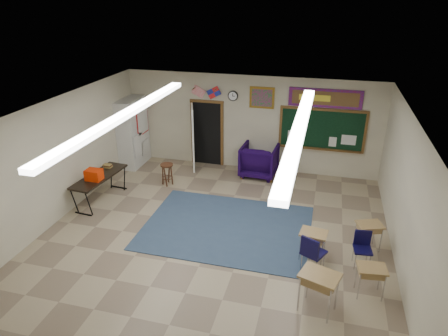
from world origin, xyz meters
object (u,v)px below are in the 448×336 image
(student_desk_front_right, at_px, (368,235))
(wooden_stool, at_px, (167,174))
(student_desk_front_left, at_px, (313,244))
(wingback_armchair, at_px, (259,160))
(folding_table, at_px, (100,187))

(student_desk_front_right, height_order, wooden_stool, wooden_stool)
(student_desk_front_left, height_order, wooden_stool, student_desk_front_left)
(wingback_armchair, relative_size, student_desk_front_right, 1.69)
(wingback_armchair, height_order, wooden_stool, wingback_armchair)
(student_desk_front_left, xyz_separation_m, wooden_stool, (-4.37, 2.59, -0.03))
(folding_table, height_order, wooden_stool, folding_table)
(student_desk_front_right, bearing_deg, wingback_armchair, 112.00)
(folding_table, bearing_deg, student_desk_front_left, -6.36)
(folding_table, bearing_deg, student_desk_front_right, 1.15)
(student_desk_front_right, bearing_deg, student_desk_front_left, -170.58)
(wooden_stool, bearing_deg, wingback_armchair, 28.26)
(student_desk_front_left, relative_size, student_desk_front_right, 1.03)
(student_desk_front_left, xyz_separation_m, folding_table, (-5.74, 1.19, 0.04))
(student_desk_front_left, height_order, folding_table, folding_table)
(student_desk_front_left, distance_m, wooden_stool, 5.08)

